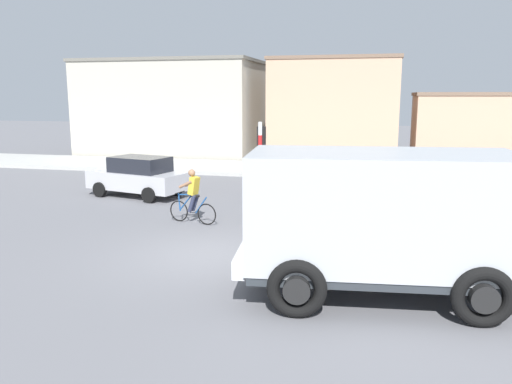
{
  "coord_description": "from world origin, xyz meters",
  "views": [
    {
      "loc": [
        4.05,
        -11.76,
        3.98
      ],
      "look_at": [
        0.63,
        2.5,
        1.2
      ],
      "focal_mm": 35.75,
      "sensor_mm": 36.0,
      "label": 1
    }
  ],
  "objects": [
    {
      "name": "ground_plane",
      "position": [
        0.0,
        0.0,
        0.0
      ],
      "size": [
        120.0,
        120.0,
        0.0
      ],
      "primitive_type": "plane",
      "color": "slate"
    },
    {
      "name": "sidewalk_far",
      "position": [
        0.0,
        14.99,
        0.08
      ],
      "size": [
        80.0,
        5.0,
        0.16
      ],
      "primitive_type": "cube",
      "color": "#ADADA8",
      "rests_on": "ground"
    },
    {
      "name": "truck_foreground",
      "position": [
        4.17,
        -1.68,
        1.67
      ],
      "size": [
        5.66,
        3.28,
        2.9
      ],
      "color": "#B2B7BC",
      "rests_on": "ground"
    },
    {
      "name": "cyclist",
      "position": [
        -1.55,
        3.04,
        0.86
      ],
      "size": [
        1.69,
        0.58,
        1.72
      ],
      "color": "black",
      "rests_on": "ground"
    },
    {
      "name": "traffic_light_pole",
      "position": [
        0.57,
        3.4,
        2.07
      ],
      "size": [
        0.24,
        0.43,
        3.2
      ],
      "color": "red",
      "rests_on": "ground"
    },
    {
      "name": "car_red_near",
      "position": [
        -5.21,
        6.69,
        0.82
      ],
      "size": [
        4.29,
        2.62,
        1.6
      ],
      "color": "#B7B7BC",
      "rests_on": "ground"
    },
    {
      "name": "car_white_mid",
      "position": [
        3.04,
        9.2,
        0.82
      ],
      "size": [
        4.21,
        2.33,
        1.6
      ],
      "color": "#1E2328",
      "rests_on": "ground"
    },
    {
      "name": "car_far_side",
      "position": [
        6.24,
        5.12,
        0.82
      ],
      "size": [
        4.23,
        2.37,
        1.6
      ],
      "color": "#234C9E",
      "rests_on": "ground"
    },
    {
      "name": "building_corner_left",
      "position": [
        -9.65,
        21.55,
        3.16
      ],
      "size": [
        11.8,
        7.78,
        6.31
      ],
      "color": "#B2AD9E",
      "rests_on": "ground"
    },
    {
      "name": "building_mid_block",
      "position": [
        1.23,
        21.83,
        3.17
      ],
      "size": [
        8.06,
        5.78,
        6.33
      ],
      "color": "tan",
      "rests_on": "ground"
    },
    {
      "name": "building_corner_right",
      "position": [
        9.93,
        22.09,
        2.1
      ],
      "size": [
        7.61,
        5.63,
        4.18
      ],
      "color": "tan",
      "rests_on": "ground"
    }
  ]
}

